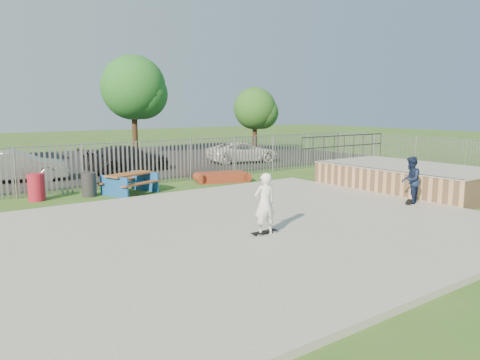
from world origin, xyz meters
TOP-DOWN VIEW (x-y plane):
  - ground at (0.00, 0.00)m, footprint 120.00×120.00m
  - concrete_slab at (0.00, 0.00)m, footprint 15.00×12.00m
  - quarter_pipe at (9.50, 1.04)m, footprint 5.50×7.05m
  - fence at (1.00, 4.59)m, footprint 26.04×16.02m
  - picnic_table at (-0.21, 7.41)m, footprint 2.45×2.24m
  - funbox at (4.59, 7.76)m, footprint 2.44×1.75m
  - trash_bin_red at (-3.66, 8.13)m, footprint 0.62×0.62m
  - trash_bin_grey at (-1.76, 7.81)m, footprint 0.57×0.57m
  - parking_lot at (0.00, 19.00)m, footprint 40.00×18.00m
  - car_silver at (-3.23, 13.42)m, footprint 4.63×2.49m
  - car_dark at (2.30, 13.60)m, footprint 5.20×2.71m
  - car_white at (10.03, 13.42)m, footprint 4.95×3.00m
  - tree_mid at (6.60, 22.31)m, footprint 4.72×4.72m
  - tree_right at (14.87, 18.38)m, footprint 3.27×3.27m
  - skateboard_a at (6.70, -0.96)m, footprint 0.80×0.54m
  - skateboard_b at (-0.02, -1.07)m, footprint 0.80×0.20m
  - skater_navy at (6.70, -0.96)m, footprint 1.01×0.93m
  - skater_white at (-0.02, -1.07)m, footprint 0.66×0.49m

SIDE VIEW (x-z plane):
  - ground at x=0.00m, z-range 0.00..0.00m
  - parking_lot at x=0.00m, z-range 0.00..0.02m
  - concrete_slab at x=0.00m, z-range 0.00..0.15m
  - skateboard_a at x=6.70m, z-range 0.15..0.23m
  - skateboard_b at x=-0.02m, z-range 0.15..0.23m
  - funbox at x=4.59m, z-range 0.00..0.44m
  - picnic_table at x=-0.21m, z-range 0.01..0.86m
  - trash_bin_grey at x=-1.76m, z-range 0.00..0.95m
  - trash_bin_red at x=-3.66m, z-range 0.00..1.04m
  - quarter_pipe at x=9.50m, z-range -0.54..1.65m
  - car_white at x=10.03m, z-range 0.02..1.30m
  - car_dark at x=2.30m, z-range 0.02..1.46m
  - car_silver at x=-3.23m, z-range 0.02..1.47m
  - skater_navy at x=6.70m, z-range 0.15..1.81m
  - skater_white at x=-0.02m, z-range 0.15..1.81m
  - fence at x=1.00m, z-range 0.00..2.00m
  - tree_right at x=14.87m, z-range 0.87..5.91m
  - tree_mid at x=6.60m, z-range 1.26..8.55m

